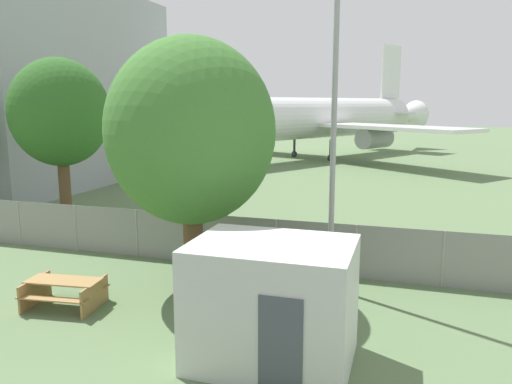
# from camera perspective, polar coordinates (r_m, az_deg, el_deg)

# --- Properties ---
(perimeter_fence) EXTENTS (56.07, 0.07, 1.71)m
(perimeter_fence) POSITION_cam_1_polar(r_m,az_deg,el_deg) (17.06, -6.03, -5.33)
(perimeter_fence) COLOR gray
(perimeter_fence) RESTS_ON ground
(airplane) EXTENTS (29.96, 36.66, 11.72)m
(airplane) POSITION_cam_1_polar(r_m,az_deg,el_deg) (48.08, 5.56, 8.32)
(airplane) COLOR white
(airplane) RESTS_ON ground
(portable_cabin) EXTENTS (3.31, 2.46, 2.59)m
(portable_cabin) POSITION_cam_1_polar(r_m,az_deg,el_deg) (10.61, 1.87, -12.55)
(portable_cabin) COLOR silver
(portable_cabin) RESTS_ON ground
(picnic_bench_near_cabin) EXTENTS (2.09, 1.61, 0.76)m
(picnic_bench_near_cabin) POSITION_cam_1_polar(r_m,az_deg,el_deg) (14.47, -21.06, -10.39)
(picnic_bench_near_cabin) COLOR #A37A47
(picnic_bench_near_cabin) RESTS_ON ground
(picnic_bench_open_grass) EXTENTS (1.83, 1.45, 0.76)m
(picnic_bench_open_grass) POSITION_cam_1_polar(r_m,az_deg,el_deg) (14.43, -2.65, -9.78)
(picnic_bench_open_grass) COLOR #A37A47
(picnic_bench_open_grass) RESTS_ON ground
(tree_left_of_cabin) EXTENTS (4.27, 4.27, 7.33)m
(tree_left_of_cabin) POSITION_cam_1_polar(r_m,az_deg,el_deg) (23.61, -21.51, 8.39)
(tree_left_of_cabin) COLOR brown
(tree_left_of_cabin) RESTS_ON ground
(tree_behind_benches) EXTENTS (4.83, 4.83, 7.25)m
(tree_behind_benches) POSITION_cam_1_polar(r_m,az_deg,el_deg) (14.37, -7.46, 6.79)
(tree_behind_benches) COLOR brown
(tree_behind_benches) RESTS_ON ground
(light_mast) EXTENTS (0.44, 0.44, 9.03)m
(light_mast) POSITION_cam_1_polar(r_m,az_deg,el_deg) (14.15, 8.95, 10.12)
(light_mast) COLOR #99999E
(light_mast) RESTS_ON ground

